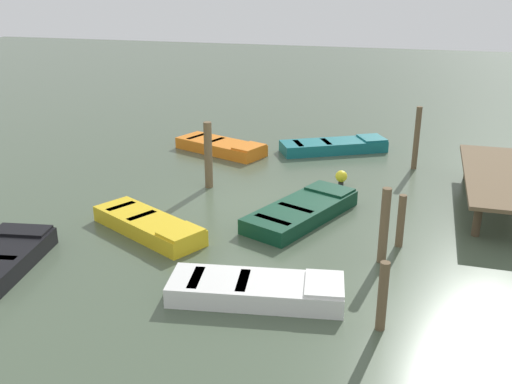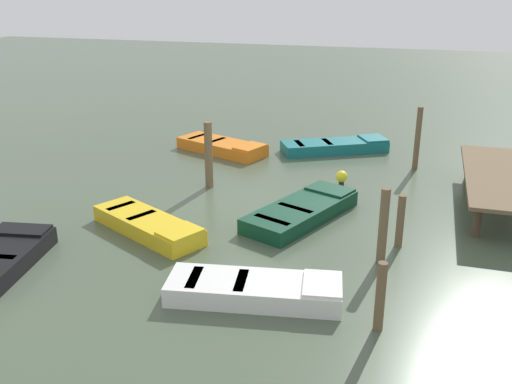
% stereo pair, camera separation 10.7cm
% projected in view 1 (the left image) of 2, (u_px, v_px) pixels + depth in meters
% --- Properties ---
extents(ground_plane, '(80.00, 80.00, 0.00)m').
position_uv_depth(ground_plane, '(256.00, 204.00, 16.09)').
color(ground_plane, '#475642').
extents(dock_segment, '(5.57, 1.88, 0.95)m').
position_uv_depth(dock_segment, '(499.00, 177.00, 15.63)').
color(dock_segment, brown).
rests_on(dock_segment, ground_plane).
extents(rowboat_orange, '(2.37, 3.59, 0.46)m').
position_uv_depth(rowboat_orange, '(221.00, 146.00, 20.78)').
color(rowboat_orange, orange).
rests_on(rowboat_orange, ground_plane).
extents(rowboat_dark_green, '(3.83, 2.61, 0.46)m').
position_uv_depth(rowboat_dark_green, '(302.00, 211.00, 15.04)').
color(rowboat_dark_green, '#0C3823').
rests_on(rowboat_dark_green, ground_plane).
extents(rowboat_yellow, '(2.46, 3.41, 0.46)m').
position_uv_depth(rowboat_yellow, '(149.00, 225.00, 14.16)').
color(rowboat_yellow, gold).
rests_on(rowboat_yellow, ground_plane).
extents(rowboat_teal, '(2.80, 3.89, 0.46)m').
position_uv_depth(rowboat_teal, '(334.00, 146.00, 20.86)').
color(rowboat_teal, '#14666B').
rests_on(rowboat_teal, ground_plane).
extents(rowboat_white, '(1.66, 3.55, 0.46)m').
position_uv_depth(rowboat_white, '(257.00, 289.00, 11.24)').
color(rowboat_white, silver).
rests_on(rowboat_white, ground_plane).
extents(mooring_piling_mid_left, '(0.20, 0.20, 1.75)m').
position_uv_depth(mooring_piling_mid_left, '(384.00, 226.00, 12.49)').
color(mooring_piling_mid_left, brown).
rests_on(mooring_piling_mid_left, ground_plane).
extents(mooring_piling_center, '(0.24, 0.24, 2.01)m').
position_uv_depth(mooring_piling_center, '(208.00, 155.00, 17.02)').
color(mooring_piling_center, brown).
rests_on(mooring_piling_center, ground_plane).
extents(mooring_piling_far_left, '(0.18, 0.18, 2.08)m').
position_uv_depth(mooring_piling_far_left, '(417.00, 138.00, 18.70)').
color(mooring_piling_far_left, brown).
rests_on(mooring_piling_far_left, ground_plane).
extents(mooring_piling_mid_right, '(0.18, 0.18, 1.29)m').
position_uv_depth(mooring_piling_mid_right, '(401.00, 221.00, 13.32)').
color(mooring_piling_mid_right, brown).
rests_on(mooring_piling_mid_right, ground_plane).
extents(mooring_piling_near_right, '(0.18, 0.18, 1.34)m').
position_uv_depth(mooring_piling_near_right, '(383.00, 296.00, 10.11)').
color(mooring_piling_near_right, brown).
rests_on(mooring_piling_near_right, ground_plane).
extents(marker_buoy, '(0.36, 0.36, 0.48)m').
position_uv_depth(marker_buoy, '(341.00, 177.00, 17.39)').
color(marker_buoy, '#262626').
rests_on(marker_buoy, ground_plane).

